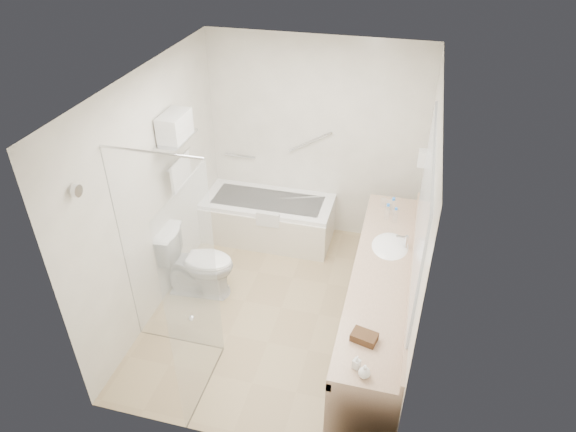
% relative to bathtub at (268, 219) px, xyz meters
% --- Properties ---
extents(floor, '(3.20, 3.20, 0.00)m').
position_rel_bathtub_xyz_m(floor, '(0.50, -1.24, -0.28)').
color(floor, tan).
rests_on(floor, ground).
extents(ceiling, '(2.60, 3.20, 0.10)m').
position_rel_bathtub_xyz_m(ceiling, '(0.50, -1.24, 2.22)').
color(ceiling, silver).
rests_on(ceiling, wall_back).
extents(wall_back, '(2.60, 0.10, 2.50)m').
position_rel_bathtub_xyz_m(wall_back, '(0.50, 0.36, 0.97)').
color(wall_back, silver).
rests_on(wall_back, ground).
extents(wall_front, '(2.60, 0.10, 2.50)m').
position_rel_bathtub_xyz_m(wall_front, '(0.50, -2.84, 0.97)').
color(wall_front, silver).
rests_on(wall_front, ground).
extents(wall_left, '(0.10, 3.20, 2.50)m').
position_rel_bathtub_xyz_m(wall_left, '(-0.80, -1.24, 0.97)').
color(wall_left, silver).
rests_on(wall_left, ground).
extents(wall_right, '(0.10, 3.20, 2.50)m').
position_rel_bathtub_xyz_m(wall_right, '(1.80, -1.24, 0.97)').
color(wall_right, silver).
rests_on(wall_right, ground).
extents(bathtub, '(1.60, 0.73, 0.59)m').
position_rel_bathtub_xyz_m(bathtub, '(0.00, 0.00, 0.00)').
color(bathtub, white).
rests_on(bathtub, floor).
extents(grab_bar_short, '(0.40, 0.03, 0.03)m').
position_rel_bathtub_xyz_m(grab_bar_short, '(-0.45, 0.32, 0.67)').
color(grab_bar_short, silver).
rests_on(grab_bar_short, wall_back).
extents(grab_bar_long, '(0.53, 0.03, 0.33)m').
position_rel_bathtub_xyz_m(grab_bar_long, '(0.45, 0.32, 0.97)').
color(grab_bar_long, silver).
rests_on(grab_bar_long, wall_back).
extents(shower_enclosure, '(0.96, 0.91, 2.11)m').
position_rel_bathtub_xyz_m(shower_enclosure, '(-0.13, -2.16, 0.79)').
color(shower_enclosure, silver).
rests_on(shower_enclosure, floor).
extents(towel_shelf, '(0.24, 0.55, 0.81)m').
position_rel_bathtub_xyz_m(towel_shelf, '(-0.67, -0.89, 1.48)').
color(towel_shelf, silver).
rests_on(towel_shelf, wall_left).
extents(vanity_counter, '(0.55, 2.70, 0.95)m').
position_rel_bathtub_xyz_m(vanity_counter, '(1.52, -1.39, 0.36)').
color(vanity_counter, tan).
rests_on(vanity_counter, floor).
extents(sink, '(0.40, 0.52, 0.14)m').
position_rel_bathtub_xyz_m(sink, '(1.55, -0.99, 0.54)').
color(sink, white).
rests_on(sink, vanity_counter).
extents(faucet, '(0.03, 0.03, 0.14)m').
position_rel_bathtub_xyz_m(faucet, '(1.70, -0.99, 0.65)').
color(faucet, silver).
rests_on(faucet, vanity_counter).
extents(mirror, '(0.02, 2.00, 1.20)m').
position_rel_bathtub_xyz_m(mirror, '(1.79, -1.39, 1.27)').
color(mirror, '#A6ACB2').
rests_on(mirror, wall_right).
extents(hairdryer_unit, '(0.08, 0.10, 0.18)m').
position_rel_bathtub_xyz_m(hairdryer_unit, '(1.75, -0.19, 1.17)').
color(hairdryer_unit, silver).
rests_on(hairdryer_unit, wall_right).
extents(toilet, '(0.84, 0.52, 0.79)m').
position_rel_bathtub_xyz_m(toilet, '(-0.45, -1.19, 0.12)').
color(toilet, white).
rests_on(toilet, floor).
extents(amenity_basket, '(0.22, 0.18, 0.07)m').
position_rel_bathtub_xyz_m(amenity_basket, '(1.46, -2.28, 0.61)').
color(amenity_basket, '#4D341B').
rests_on(amenity_basket, vanity_counter).
extents(soap_bottle_a, '(0.09, 0.13, 0.05)m').
position_rel_bathtub_xyz_m(soap_bottle_a, '(1.44, -2.57, 0.60)').
color(soap_bottle_a, silver).
rests_on(soap_bottle_a, vanity_counter).
extents(soap_bottle_b, '(0.12, 0.14, 0.09)m').
position_rel_bathtub_xyz_m(soap_bottle_b, '(1.51, -2.64, 0.62)').
color(soap_bottle_b, silver).
rests_on(soap_bottle_b, vanity_counter).
extents(water_bottle_left, '(0.06, 0.06, 0.19)m').
position_rel_bathtub_xyz_m(water_bottle_left, '(1.47, -0.52, 0.66)').
color(water_bottle_left, silver).
rests_on(water_bottle_left, vanity_counter).
extents(water_bottle_mid, '(0.06, 0.06, 0.20)m').
position_rel_bathtub_xyz_m(water_bottle_mid, '(1.52, -0.40, 0.67)').
color(water_bottle_mid, silver).
rests_on(water_bottle_mid, vanity_counter).
extents(water_bottle_right, '(0.05, 0.05, 0.18)m').
position_rel_bathtub_xyz_m(water_bottle_right, '(1.56, -0.55, 0.66)').
color(water_bottle_right, silver).
rests_on(water_bottle_right, vanity_counter).
extents(drinking_glass_near, '(0.10, 0.10, 0.10)m').
position_rel_bathtub_xyz_m(drinking_glass_near, '(1.48, -0.30, 0.62)').
color(drinking_glass_near, silver).
rests_on(drinking_glass_near, vanity_counter).
extents(drinking_glass_far, '(0.07, 0.07, 0.09)m').
position_rel_bathtub_xyz_m(drinking_glass_far, '(1.41, -0.26, 0.62)').
color(drinking_glass_far, silver).
rests_on(drinking_glass_far, vanity_counter).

